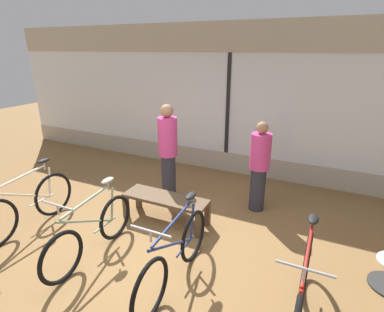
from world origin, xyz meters
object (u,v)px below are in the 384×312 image
at_px(bicycle_right, 175,256).
at_px(display_bench, 166,201).
at_px(bicycle_far_right, 302,292).
at_px(customer_near_rack, 168,151).
at_px(customer_by_window, 259,165).
at_px(bicycle_far_left, 27,206).
at_px(bicycle_left, 92,232).

distance_m(bicycle_right, display_bench, 1.40).
height_order(bicycle_far_right, display_bench, bicycle_far_right).
distance_m(customer_near_rack, customer_by_window, 1.61).
xyz_separation_m(bicycle_far_left, bicycle_left, (1.37, -0.08, -0.03)).
bearing_deg(bicycle_far_left, bicycle_right, -1.14).
relative_size(display_bench, customer_near_rack, 0.78).
relative_size(bicycle_left, display_bench, 1.18).
distance_m(bicycle_far_right, customer_by_window, 2.37).
relative_size(bicycle_left, bicycle_far_right, 0.94).
bearing_deg(display_bench, customer_near_rack, 115.49).
bearing_deg(customer_by_window, bicycle_far_left, -145.25).
bearing_deg(display_bench, customer_by_window, 39.57).
xyz_separation_m(display_bench, customer_near_rack, (-0.33, 0.69, 0.59)).
bearing_deg(bicycle_right, display_bench, 124.76).
relative_size(bicycle_far_left, display_bench, 1.25).
bearing_deg(customer_near_rack, bicycle_far_right, -35.25).
relative_size(bicycle_far_left, bicycle_far_right, 1.00).
bearing_deg(bicycle_left, customer_near_rack, 86.32).
xyz_separation_m(bicycle_right, customer_by_window, (0.44, 2.17, 0.44)).
bearing_deg(bicycle_far_right, customer_near_rack, 144.75).
relative_size(bicycle_left, bicycle_right, 0.95).
xyz_separation_m(bicycle_left, bicycle_right, (1.25, 0.03, 0.02)).
height_order(bicycle_far_left, bicycle_left, bicycle_far_left).
xyz_separation_m(bicycle_left, customer_near_rack, (0.12, 1.87, 0.58)).
height_order(bicycle_far_left, display_bench, bicycle_far_left).
xyz_separation_m(bicycle_far_left, bicycle_far_right, (4.02, 0.00, -0.01)).
relative_size(bicycle_right, customer_by_window, 1.10).
relative_size(bicycle_far_right, display_bench, 1.25).
bearing_deg(bicycle_far_right, bicycle_left, -178.24).
xyz_separation_m(bicycle_right, customer_near_rack, (-1.13, 1.84, 0.56)).
bearing_deg(customer_by_window, bicycle_left, -127.51).
height_order(display_bench, customer_near_rack, customer_near_rack).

